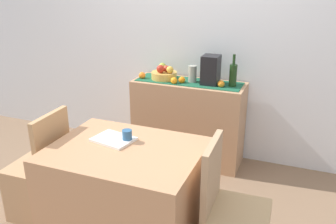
% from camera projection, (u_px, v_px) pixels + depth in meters
% --- Properties ---
extents(ground_plane, '(6.40, 6.40, 0.02)m').
position_uv_depth(ground_plane, '(151.00, 206.00, 3.07)').
color(ground_plane, '#7F634A').
rests_on(ground_plane, ground).
extents(room_wall_rear, '(6.40, 0.06, 2.70)m').
position_uv_depth(room_wall_rear, '(197.00, 28.00, 3.61)').
color(room_wall_rear, silver).
rests_on(room_wall_rear, ground).
extents(sideboard_console, '(1.12, 0.42, 0.85)m').
position_uv_depth(sideboard_console, '(188.00, 122.00, 3.70)').
color(sideboard_console, tan).
rests_on(sideboard_console, ground).
extents(table_runner, '(1.05, 0.32, 0.01)m').
position_uv_depth(table_runner, '(189.00, 82.00, 3.55)').
color(table_runner, '#1A5439').
rests_on(table_runner, sideboard_console).
extents(fruit_bowl, '(0.26, 0.26, 0.07)m').
position_uv_depth(fruit_bowl, '(164.00, 75.00, 3.63)').
color(fruit_bowl, gold).
rests_on(fruit_bowl, table_runner).
extents(apple_upper, '(0.06, 0.06, 0.06)m').
position_uv_depth(apple_upper, '(166.00, 69.00, 3.61)').
color(apple_upper, '#B43F2A').
rests_on(apple_upper, fruit_bowl).
extents(apple_front, '(0.08, 0.08, 0.08)m').
position_uv_depth(apple_front, '(162.00, 67.00, 3.66)').
color(apple_front, '#96A639').
rests_on(apple_front, fruit_bowl).
extents(apple_center, '(0.08, 0.08, 0.08)m').
position_uv_depth(apple_center, '(161.00, 69.00, 3.57)').
color(apple_center, '#AD2718').
rests_on(apple_center, fruit_bowl).
extents(apple_rear, '(0.07, 0.07, 0.07)m').
position_uv_depth(apple_rear, '(170.00, 70.00, 3.55)').
color(apple_rear, gold).
rests_on(apple_rear, fruit_bowl).
extents(wine_bottle, '(0.07, 0.07, 0.31)m').
position_uv_depth(wine_bottle, '(233.00, 75.00, 3.36)').
color(wine_bottle, '#1A3415').
rests_on(wine_bottle, sideboard_console).
extents(coffee_maker, '(0.16, 0.18, 0.28)m').
position_uv_depth(coffee_maker, '(211.00, 70.00, 3.43)').
color(coffee_maker, black).
rests_on(coffee_maker, sideboard_console).
extents(ceramic_vase, '(0.08, 0.08, 0.17)m').
position_uv_depth(ceramic_vase, '(192.00, 74.00, 3.51)').
color(ceramic_vase, '#96998B').
rests_on(ceramic_vase, sideboard_console).
extents(orange_loose_end, '(0.07, 0.07, 0.07)m').
position_uv_depth(orange_loose_end, '(182.00, 80.00, 3.50)').
color(orange_loose_end, orange).
rests_on(orange_loose_end, sideboard_console).
extents(orange_loose_mid, '(0.07, 0.07, 0.07)m').
position_uv_depth(orange_loose_mid, '(221.00, 84.00, 3.37)').
color(orange_loose_mid, orange).
rests_on(orange_loose_mid, sideboard_console).
extents(orange_loose_far, '(0.07, 0.07, 0.07)m').
position_uv_depth(orange_loose_far, '(174.00, 81.00, 3.48)').
color(orange_loose_far, orange).
rests_on(orange_loose_far, sideboard_console).
extents(orange_loose_near_bowl, '(0.07, 0.07, 0.07)m').
position_uv_depth(orange_loose_near_bowl, '(142.00, 75.00, 3.65)').
color(orange_loose_near_bowl, orange).
rests_on(orange_loose_near_bowl, sideboard_console).
extents(dining_table, '(1.04, 0.79, 0.74)m').
position_uv_depth(dining_table, '(127.00, 195.00, 2.57)').
color(dining_table, tan).
rests_on(dining_table, ground).
extents(open_book, '(0.32, 0.26, 0.02)m').
position_uv_depth(open_book, '(114.00, 139.00, 2.55)').
color(open_book, white).
rests_on(open_book, dining_table).
extents(coffee_cup, '(0.07, 0.07, 0.09)m').
position_uv_depth(coffee_cup, '(127.00, 136.00, 2.52)').
color(coffee_cup, '#2B5984').
rests_on(coffee_cup, dining_table).
extents(chair_near_window, '(0.41, 0.41, 0.90)m').
position_uv_depth(chair_near_window, '(41.00, 185.00, 2.87)').
color(chair_near_window, tan).
rests_on(chair_near_window, ground).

